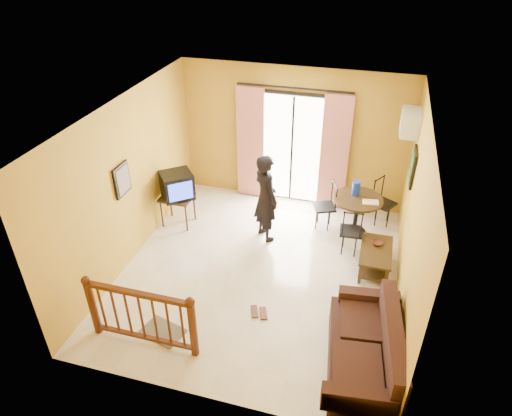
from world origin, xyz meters
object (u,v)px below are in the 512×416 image
(television, at_px, (177,185))
(coffee_table, at_px, (375,256))
(sofa, at_px, (367,352))
(standing_person, at_px, (266,198))
(dining_table, at_px, (357,205))

(television, distance_m, coffee_table, 3.78)
(sofa, height_order, standing_person, standing_person)
(television, relative_size, coffee_table, 0.80)
(coffee_table, relative_size, standing_person, 0.55)
(sofa, xyz_separation_m, standing_person, (-2.02, 2.54, 0.51))
(television, relative_size, standing_person, 0.44)
(television, distance_m, standing_person, 1.70)
(coffee_table, xyz_separation_m, standing_person, (-2.02, 0.43, 0.56))
(dining_table, bearing_deg, coffee_table, -67.42)
(television, height_order, coffee_table, television)
(dining_table, bearing_deg, sofa, -82.17)
(television, height_order, dining_table, television)
(television, relative_size, dining_table, 0.82)
(sofa, bearing_deg, television, 139.38)
(television, height_order, sofa, television)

